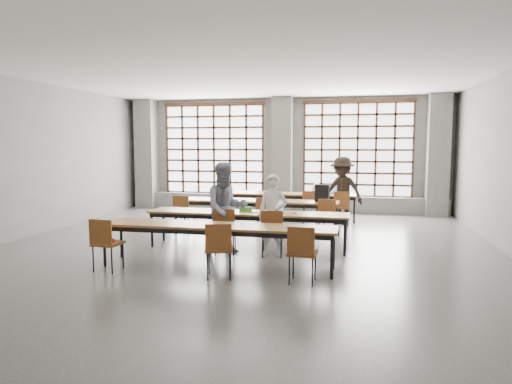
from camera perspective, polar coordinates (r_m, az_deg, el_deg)
floor at (r=9.16m, az=-1.75°, el=-7.07°), size 11.00×11.00×0.00m
ceiling at (r=9.04m, az=-1.83°, el=15.09°), size 11.00×11.00×0.00m
wall_back at (r=14.33m, az=3.49°, el=4.70°), size 10.00×0.00×10.00m
wall_front at (r=3.83m, az=-21.86°, el=0.75°), size 10.00×0.00×10.00m
wall_left at (r=11.23m, az=-27.46°, el=3.68°), size 0.00×11.00×11.00m
column_left at (r=15.39m, az=-13.53°, el=4.64°), size 0.60×0.55×3.50m
column_mid at (r=14.05m, az=3.32°, el=4.68°), size 0.60×0.55×3.50m
column_right at (r=14.09m, az=21.78°, el=4.26°), size 0.60×0.55×3.50m
window_left at (r=14.76m, az=-5.26°, el=5.31°), size 3.32×0.12×3.00m
window_right at (r=14.09m, az=12.57°, el=5.16°), size 3.32×0.12×3.00m
sill_ledge at (r=14.25m, az=3.34°, el=-1.36°), size 9.80×0.35×0.50m
desk_row_a at (r=12.61m, az=3.46°, el=-0.42°), size 4.00×0.70×0.73m
desk_row_b at (r=11.00m, az=-0.10°, el=-1.35°), size 4.00×0.70×0.73m
desk_row_c at (r=9.09m, az=-1.08°, el=-2.91°), size 4.00×0.70×0.73m
desk_row_d at (r=7.68m, az=-4.89°, el=-4.58°), size 4.00×0.70×0.73m
chair_back_left at (r=12.31m, az=-3.52°, el=-1.18°), size 0.50×0.50×0.88m
chair_back_mid at (r=11.91m, az=6.82°, el=-1.45°), size 0.43×0.43×0.88m
chair_back_right at (r=11.87m, az=10.66°, el=-1.54°), size 0.42×0.43×0.88m
chair_mid_left at (r=10.88m, az=-9.11°, el=-2.19°), size 0.45×0.45×0.88m
chair_mid_centre at (r=10.33m, az=1.26°, el=-2.55°), size 0.49×0.49×0.88m
chair_mid_right at (r=10.17m, az=9.02°, el=-2.76°), size 0.50×0.51×0.88m
chair_front_left at (r=8.58m, az=-3.91°, el=-4.32°), size 0.48×0.49×0.88m
chair_front_right at (r=8.38m, az=2.02°, el=-4.56°), size 0.47×0.48×0.88m
chair_near_left at (r=7.82m, az=-18.36°, el=-5.63°), size 0.44×0.44×0.88m
chair_near_mid at (r=7.06m, az=-4.66°, el=-6.58°), size 0.51×0.51×0.88m
chair_near_right at (r=6.81m, az=5.77°, el=-7.07°), size 0.44×0.44×0.88m
student_male at (r=8.47m, az=2.10°, el=-2.90°), size 0.59×0.43×1.52m
student_female at (r=8.66m, az=-3.78°, el=-2.03°), size 1.05×0.98×1.73m
student_back at (r=11.95m, az=10.71°, el=0.16°), size 1.30×1.05×1.75m
laptop_front at (r=9.07m, az=2.40°, el=-2.12°), size 0.41×0.36×0.26m
laptop_back at (r=12.58m, az=9.57°, el=0.07°), size 0.42×0.38×0.26m
mouse at (r=8.89m, az=4.86°, el=-2.58°), size 0.11×0.08×0.04m
green_box at (r=9.16m, az=-1.28°, el=-2.14°), size 0.25×0.10×0.09m
phone at (r=8.94m, az=-0.11°, el=-2.58°), size 0.14×0.10×0.01m
paper_sheet_a at (r=11.18m, az=-3.06°, el=-0.90°), size 0.34×0.27×0.00m
paper_sheet_b at (r=11.01m, az=-1.69°, el=-1.00°), size 0.36×0.33×0.00m
paper_sheet_c at (r=10.97m, az=0.41°, el=-1.02°), size 0.35×0.30×0.00m
backpack at (r=10.80m, az=8.28°, el=-0.13°), size 0.34×0.24×0.40m
plastic_bag at (r=12.54m, az=7.57°, el=0.46°), size 0.29×0.25×0.29m
red_pouch at (r=7.89m, az=-18.03°, el=-5.79°), size 0.20×0.09×0.06m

